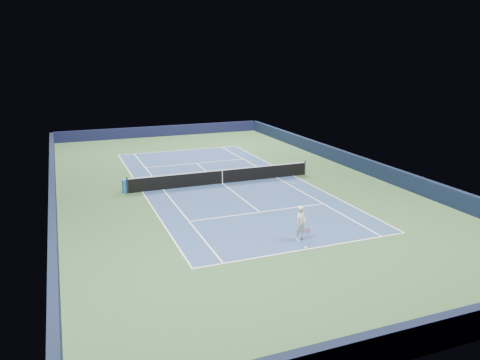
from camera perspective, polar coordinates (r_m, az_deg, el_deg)
name	(u,v)px	position (r m, az deg, el deg)	size (l,w,h in m)	color
ground	(222,183)	(32.10, -2.16, -0.42)	(40.00, 40.00, 0.00)	#2B4A28
wall_far	(161,131)	(50.71, -9.62, 5.89)	(22.00, 0.35, 1.10)	black
wall_near	(438,332)	(16.04, 23.02, -16.72)	(22.00, 0.35, 1.10)	black
wall_right	(356,162)	(36.84, 13.94, 2.09)	(0.35, 40.00, 1.10)	black
wall_left	(53,192)	(30.33, -21.87, -1.42)	(0.35, 40.00, 1.10)	black
court_surface	(222,183)	(32.10, -2.16, -0.41)	(10.97, 23.77, 0.01)	navy
baseline_far	(180,150)	(43.19, -7.38, 3.61)	(10.97, 0.08, 0.00)	white
baseline_near	(308,249)	(21.86, 8.28, -8.33)	(10.97, 0.08, 0.00)	white
sideline_doubles_right	(293,176)	(34.23, 6.54, 0.51)	(0.08, 23.77, 0.00)	white
sideline_doubles_left	(142,192)	(30.82, -11.84, -1.41)	(0.08, 23.77, 0.00)	white
sideline_singles_right	(276,178)	(33.63, 4.47, 0.30)	(0.08, 23.77, 0.00)	white
sideline_singles_left	(163,189)	(31.05, -9.35, -1.15)	(0.08, 23.77, 0.00)	white
service_line_far	(196,163)	(38.01, -5.35, 2.05)	(8.23, 0.08, 0.00)	white
service_line_near	(260,212)	(26.42, 2.43, -3.93)	(8.23, 0.08, 0.00)	white
center_service_line	(222,183)	(32.10, -2.16, -0.40)	(0.08, 12.80, 0.00)	white
center_mark_far	(180,151)	(43.05, -7.33, 3.57)	(0.08, 0.30, 0.00)	white
center_mark_near	(306,248)	(21.98, 8.09, -8.19)	(0.08, 0.30, 0.00)	white
tennis_net	(222,176)	(31.97, -2.17, 0.45)	(12.90, 0.10, 1.07)	black
sponsor_cube	(127,186)	(30.87, -13.64, -0.69)	(0.60, 0.49, 0.84)	#1D60B1
tennis_player	(301,223)	(22.50, 7.45, -5.25)	(0.84, 1.33, 2.59)	white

